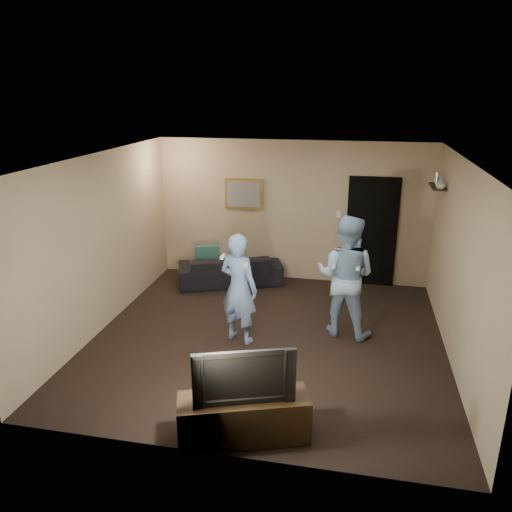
% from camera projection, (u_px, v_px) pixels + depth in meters
% --- Properties ---
extents(ground, '(5.00, 5.00, 0.00)m').
position_uv_depth(ground, '(268.00, 338.00, 7.28)').
color(ground, black).
rests_on(ground, ground).
extents(ceiling, '(5.00, 5.00, 0.04)m').
position_uv_depth(ceiling, '(269.00, 158.00, 6.45)').
color(ceiling, silver).
rests_on(ceiling, wall_back).
extents(wall_back, '(5.00, 0.04, 2.60)m').
position_uv_depth(wall_back, '(292.00, 212.00, 9.19)').
color(wall_back, tan).
rests_on(wall_back, ground).
extents(wall_front, '(5.00, 0.04, 2.60)m').
position_uv_depth(wall_front, '(220.00, 338.00, 4.54)').
color(wall_front, tan).
rests_on(wall_front, ground).
extents(wall_left, '(0.04, 5.00, 2.60)m').
position_uv_depth(wall_left, '(101.00, 243.00, 7.34)').
color(wall_left, tan).
rests_on(wall_left, ground).
extents(wall_right, '(0.04, 5.00, 2.60)m').
position_uv_depth(wall_right, '(460.00, 266.00, 6.39)').
color(wall_right, tan).
rests_on(wall_right, ground).
extents(sofa, '(2.03, 1.35, 0.55)m').
position_uv_depth(sofa, '(230.00, 269.00, 9.25)').
color(sofa, black).
rests_on(sofa, ground).
extents(throw_pillow, '(0.47, 0.29, 0.45)m').
position_uv_depth(throw_pillow, '(207.00, 257.00, 9.27)').
color(throw_pillow, '#17473E').
rests_on(throw_pillow, sofa).
extents(painting_frame, '(0.72, 0.05, 0.57)m').
position_uv_depth(painting_frame, '(244.00, 194.00, 9.24)').
color(painting_frame, olive).
rests_on(painting_frame, wall_back).
extents(painting_canvas, '(0.62, 0.01, 0.47)m').
position_uv_depth(painting_canvas, '(244.00, 194.00, 9.21)').
color(painting_canvas, slate).
rests_on(painting_canvas, painting_frame).
extents(doorway, '(0.90, 0.06, 2.00)m').
position_uv_depth(doorway, '(371.00, 232.00, 8.98)').
color(doorway, black).
rests_on(doorway, ground).
extents(light_switch, '(0.08, 0.02, 0.12)m').
position_uv_depth(light_switch, '(339.00, 214.00, 9.00)').
color(light_switch, silver).
rests_on(light_switch, wall_back).
extents(wall_shelf, '(0.20, 0.60, 0.03)m').
position_uv_depth(wall_shelf, '(438.00, 186.00, 7.86)').
color(wall_shelf, black).
rests_on(wall_shelf, wall_right).
extents(shelf_vase, '(0.18, 0.18, 0.15)m').
position_uv_depth(shelf_vase, '(441.00, 184.00, 7.59)').
color(shelf_vase, '#B7B7BC').
rests_on(shelf_vase, wall_shelf).
extents(shelf_figurine, '(0.06, 0.06, 0.18)m').
position_uv_depth(shelf_figurine, '(437.00, 178.00, 7.99)').
color(shelf_figurine, white).
rests_on(shelf_figurine, wall_shelf).
extents(tv_console, '(1.41, 0.84, 0.48)m').
position_uv_depth(tv_console, '(244.00, 418.00, 5.12)').
color(tv_console, black).
rests_on(tv_console, ground).
extents(television, '(1.01, 0.46, 0.59)m').
position_uv_depth(television, '(243.00, 373.00, 4.95)').
color(television, black).
rests_on(television, tv_console).
extents(wii_player_left, '(0.68, 0.57, 1.60)m').
position_uv_depth(wii_player_left, '(239.00, 288.00, 6.99)').
color(wii_player_left, '#6D8DBE').
rests_on(wii_player_left, ground).
extents(wii_player_right, '(1.01, 0.87, 1.79)m').
position_uv_depth(wii_player_right, '(345.00, 276.00, 7.17)').
color(wii_player_right, '#86A8C3').
rests_on(wii_player_right, ground).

